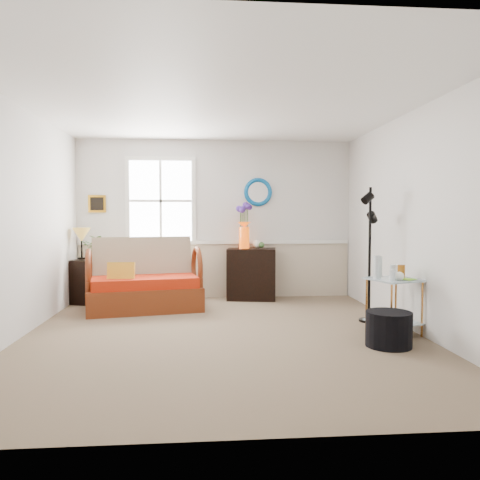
{
  "coord_description": "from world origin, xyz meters",
  "views": [
    {
      "loc": [
        -0.23,
        -5.26,
        1.36
      ],
      "look_at": [
        0.25,
        0.64,
        1.05
      ],
      "focal_mm": 35.0,
      "sensor_mm": 36.0,
      "label": 1
    }
  ],
  "objects": [
    {
      "name": "walls",
      "position": [
        0.0,
        0.0,
        1.3
      ],
      "size": [
        4.51,
        5.01,
        2.6
      ],
      "color": "silver",
      "rests_on": "floor"
    },
    {
      "name": "ottoman",
      "position": [
        1.7,
        -0.6,
        0.18
      ],
      "size": [
        0.55,
        0.55,
        0.36
      ],
      "primitive_type": "cylinder",
      "rotation": [
        0.0,
        0.0,
        -0.18
      ],
      "color": "black",
      "rests_on": "floor"
    },
    {
      "name": "wainscot",
      "position": [
        0.0,
        2.48,
        0.45
      ],
      "size": [
        4.46,
        0.02,
        0.9
      ],
      "primitive_type": "cube",
      "color": "tan",
      "rests_on": "walls"
    },
    {
      "name": "floor",
      "position": [
        0.0,
        0.0,
        0.0
      ],
      "size": [
        4.5,
        5.0,
        0.01
      ],
      "primitive_type": "cube",
      "color": "brown",
      "rests_on": "ground"
    },
    {
      "name": "tabletop_items",
      "position": [
        1.93,
        -0.11,
        0.78
      ],
      "size": [
        0.61,
        0.61,
        0.26
      ],
      "primitive_type": null,
      "rotation": [
        0.0,
        0.0,
        0.62
      ],
      "color": "silver",
      "rests_on": "side_table"
    },
    {
      "name": "cabinet",
      "position": [
        0.57,
        2.26,
        0.41
      ],
      "size": [
        0.84,
        0.61,
        0.83
      ],
      "primitive_type": null,
      "rotation": [
        0.0,
        0.0,
        -0.16
      ],
      "color": "black",
      "rests_on": "floor"
    },
    {
      "name": "side_table",
      "position": [
        1.95,
        -0.13,
        0.32
      ],
      "size": [
        0.64,
        0.64,
        0.64
      ],
      "primitive_type": null,
      "rotation": [
        0.0,
        0.0,
        0.31
      ],
      "color": "#AD7031",
      "rests_on": "floor"
    },
    {
      "name": "loveseat",
      "position": [
        -1.06,
        1.53,
        0.52
      ],
      "size": [
        1.73,
        1.19,
        1.04
      ],
      "primitive_type": null,
      "rotation": [
        0.0,
        0.0,
        0.19
      ],
      "color": "maroon",
      "rests_on": "floor"
    },
    {
      "name": "chair_rail",
      "position": [
        0.0,
        2.47,
        0.92
      ],
      "size": [
        4.46,
        0.04,
        0.06
      ],
      "primitive_type": "cube",
      "color": "white",
      "rests_on": "walls"
    },
    {
      "name": "picture",
      "position": [
        -1.92,
        2.48,
        1.55
      ],
      "size": [
        0.28,
        0.03,
        0.28
      ],
      "primitive_type": "cube",
      "color": "#AB7417",
      "rests_on": "walls"
    },
    {
      "name": "throw_pillow",
      "position": [
        -1.36,
        1.32,
        0.52
      ],
      "size": [
        0.37,
        0.1,
        0.37
      ],
      "primitive_type": null,
      "rotation": [
        0.0,
        0.0,
        -0.02
      ],
      "color": "#CA6203",
      "rests_on": "loveseat"
    },
    {
      "name": "lamp_stand",
      "position": [
        -2.05,
        2.11,
        0.34
      ],
      "size": [
        0.48,
        0.48,
        0.68
      ],
      "primitive_type": null,
      "rotation": [
        0.0,
        0.0,
        -0.32
      ],
      "color": "black",
      "rests_on": "floor"
    },
    {
      "name": "potted_plant",
      "position": [
        -1.89,
        2.1,
        0.83
      ],
      "size": [
        0.35,
        0.39,
        0.3
      ],
      "primitive_type": "imported",
      "rotation": [
        0.0,
        0.0,
        -0.03
      ],
      "color": "#3E6932",
      "rests_on": "lamp_stand"
    },
    {
      "name": "window",
      "position": [
        -0.9,
        2.47,
        1.6
      ],
      "size": [
        1.14,
        0.06,
        1.44
      ],
      "primitive_type": null,
      "color": "white",
      "rests_on": "walls"
    },
    {
      "name": "floor_lamp",
      "position": [
        1.9,
        0.53,
        0.86
      ],
      "size": [
        0.32,
        0.32,
        1.72
      ],
      "primitive_type": null,
      "rotation": [
        0.0,
        0.0,
        0.36
      ],
      "color": "black",
      "rests_on": "floor"
    },
    {
      "name": "flower_vase",
      "position": [
        0.45,
        2.25,
        1.19
      ],
      "size": [
        0.26,
        0.26,
        0.72
      ],
      "primitive_type": null,
      "rotation": [
        0.0,
        0.0,
        -0.27
      ],
      "color": "#DB4907",
      "rests_on": "cabinet"
    },
    {
      "name": "ceiling",
      "position": [
        0.0,
        0.0,
        2.6
      ],
      "size": [
        4.5,
        5.0,
        0.01
      ],
      "primitive_type": "cube",
      "color": "white",
      "rests_on": "walls"
    },
    {
      "name": "mirror",
      "position": [
        0.7,
        2.48,
        1.75
      ],
      "size": [
        0.47,
        0.07,
        0.47
      ],
      "primitive_type": "torus",
      "rotation": [
        1.57,
        0.0,
        0.0
      ],
      "color": "blue",
      "rests_on": "walls"
    },
    {
      "name": "table_lamp",
      "position": [
        -2.08,
        2.08,
        0.92
      ],
      "size": [
        0.36,
        0.36,
        0.5
      ],
      "primitive_type": null,
      "rotation": [
        0.0,
        0.0,
        -0.42
      ],
      "color": "#B68A35",
      "rests_on": "lamp_stand"
    }
  ]
}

